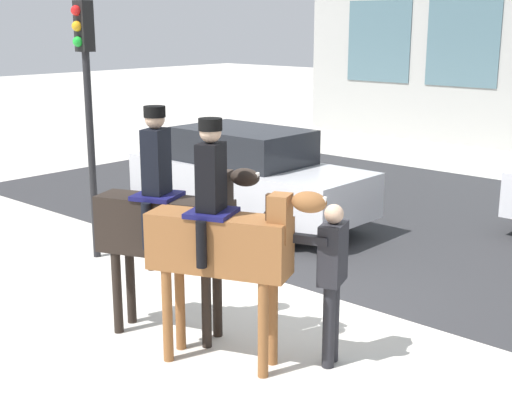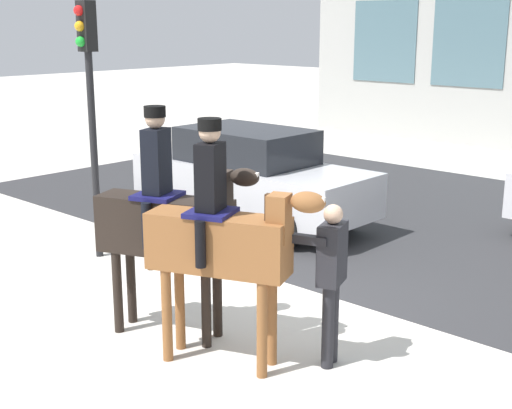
{
  "view_description": "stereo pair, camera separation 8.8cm",
  "coord_description": "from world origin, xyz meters",
  "px_view_note": "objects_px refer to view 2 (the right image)",
  "views": [
    {
      "loc": [
        5.34,
        -6.76,
        3.53
      ],
      "look_at": [
        0.23,
        -1.05,
        1.57
      ],
      "focal_mm": 50.0,
      "sensor_mm": 36.0,
      "label": 1
    },
    {
      "loc": [
        5.41,
        -6.7,
        3.53
      ],
      "look_at": [
        0.23,
        -1.05,
        1.57
      ],
      "focal_mm": 50.0,
      "sensor_mm": 36.0,
      "label": 2
    }
  ],
  "objects_px": {
    "mounted_horse_lead": "(167,220)",
    "mounted_horse_companion": "(221,238)",
    "pedestrian_bystander": "(330,272)",
    "traffic_light": "(89,89)",
    "street_car_near_lane": "(250,175)"
  },
  "relations": [
    {
      "from": "pedestrian_bystander",
      "to": "traffic_light",
      "type": "bearing_deg",
      "value": -25.38
    },
    {
      "from": "street_car_near_lane",
      "to": "mounted_horse_lead",
      "type": "bearing_deg",
      "value": -57.96
    },
    {
      "from": "street_car_near_lane",
      "to": "traffic_light",
      "type": "height_order",
      "value": "traffic_light"
    },
    {
      "from": "pedestrian_bystander",
      "to": "street_car_near_lane",
      "type": "height_order",
      "value": "pedestrian_bystander"
    },
    {
      "from": "street_car_near_lane",
      "to": "mounted_horse_companion",
      "type": "bearing_deg",
      "value": -50.09
    },
    {
      "from": "mounted_horse_lead",
      "to": "traffic_light",
      "type": "xyz_separation_m",
      "value": [
        -3.01,
        1.13,
        1.21
      ]
    },
    {
      "from": "mounted_horse_lead",
      "to": "street_car_near_lane",
      "type": "distance_m",
      "value": 4.92
    },
    {
      "from": "mounted_horse_companion",
      "to": "street_car_near_lane",
      "type": "xyz_separation_m",
      "value": [
        -3.56,
        4.25,
        -0.51
      ]
    },
    {
      "from": "street_car_near_lane",
      "to": "pedestrian_bystander",
      "type": "bearing_deg",
      "value": -38.62
    },
    {
      "from": "mounted_horse_lead",
      "to": "pedestrian_bystander",
      "type": "bearing_deg",
      "value": -2.52
    },
    {
      "from": "mounted_horse_lead",
      "to": "mounted_horse_companion",
      "type": "xyz_separation_m",
      "value": [
        0.96,
        -0.1,
        0.01
      ]
    },
    {
      "from": "mounted_horse_lead",
      "to": "mounted_horse_companion",
      "type": "height_order",
      "value": "mounted_horse_lead"
    },
    {
      "from": "mounted_horse_lead",
      "to": "pedestrian_bystander",
      "type": "height_order",
      "value": "mounted_horse_lead"
    },
    {
      "from": "pedestrian_bystander",
      "to": "traffic_light",
      "type": "distance_m",
      "value": 5.09
    },
    {
      "from": "mounted_horse_lead",
      "to": "pedestrian_bystander",
      "type": "relative_size",
      "value": 1.51
    }
  ]
}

